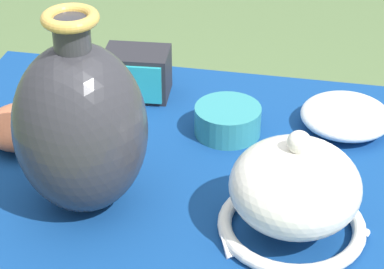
% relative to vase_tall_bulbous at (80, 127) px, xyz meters
% --- Properties ---
extents(display_table, '(0.95, 0.73, 0.73)m').
position_rel_vase_tall_bulbous_xyz_m(display_table, '(0.13, 0.11, -0.23)').
color(display_table, '#38383D').
rests_on(display_table, ground_plane).
extents(vase_tall_bulbous, '(0.21, 0.21, 0.33)m').
position_rel_vase_tall_bulbous_xyz_m(vase_tall_bulbous, '(0.00, 0.00, 0.00)').
color(vase_tall_bulbous, '#2D2D33').
rests_on(vase_tall_bulbous, display_table).
extents(vase_dome_bell, '(0.24, 0.24, 0.19)m').
position_rel_vase_tall_bulbous_xyz_m(vase_dome_bell, '(0.33, -0.01, -0.07)').
color(vase_dome_bell, white).
rests_on(vase_dome_bell, display_table).
extents(mosaic_tile_box, '(0.13, 0.11, 0.09)m').
position_rel_vase_tall_bulbous_xyz_m(mosaic_tile_box, '(-0.01, 0.36, -0.10)').
color(mosaic_tile_box, '#232328').
rests_on(mosaic_tile_box, display_table).
extents(pot_squat_teal, '(0.12, 0.12, 0.05)m').
position_rel_vase_tall_bulbous_xyz_m(pot_squat_teal, '(0.19, 0.25, -0.12)').
color(pot_squat_teal, teal).
rests_on(pot_squat_teal, display_table).
extents(bowl_shallow_porcelain, '(0.17, 0.17, 0.05)m').
position_rel_vase_tall_bulbous_xyz_m(bowl_shallow_porcelain, '(0.40, 0.31, -0.12)').
color(bowl_shallow_porcelain, white).
rests_on(bowl_shallow_porcelain, display_table).
extents(bowl_shallow_terracotta, '(0.14, 0.14, 0.06)m').
position_rel_vase_tall_bulbous_xyz_m(bowl_shallow_terracotta, '(-0.17, 0.15, -0.11)').
color(bowl_shallow_terracotta, '#BC6642').
rests_on(bowl_shallow_terracotta, display_table).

